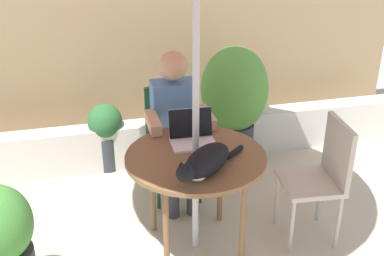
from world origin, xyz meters
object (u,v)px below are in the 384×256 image
patio_table (196,164)px  chair_empty (323,171)px  chair_occupied (172,132)px  person_seated (176,122)px  potted_plant_near_fence (3,242)px  laptop (192,133)px  cat (205,162)px  potted_plant_corner (106,133)px  potted_plant_by_chair (234,97)px

patio_table → chair_empty: (0.90, -0.08, -0.13)m
patio_table → chair_occupied: 0.79m
person_seated → potted_plant_near_fence: size_ratio=1.56×
chair_occupied → laptop: laptop is taller
cat → potted_plant_corner: (-0.50, 1.54, -0.49)m
chair_empty → potted_plant_near_fence: (-2.13, -0.13, -0.11)m
chair_occupied → patio_table: bearing=-90.0°
laptop → cat: size_ratio=0.58×
chair_empty → cat: cat is taller
potted_plant_near_fence → potted_plant_by_chair: potted_plant_by_chair is taller
laptop → cat: 0.45m
person_seated → potted_plant_by_chair: person_seated is taller
chair_empty → laptop: 0.96m
chair_occupied → cat: bearing=-90.3°
laptop → potted_plant_by_chair: size_ratio=0.29×
person_seated → cat: size_ratio=2.33×
cat → potted_plant_by_chair: potted_plant_by_chair is taller
chair_empty → person_seated: size_ratio=0.73×
potted_plant_near_fence → potted_plant_corner: potted_plant_near_fence is taller
chair_empty → person_seated: bearing=142.2°
laptop → potted_plant_corner: laptop is taller
chair_empty → cat: (-0.90, -0.17, 0.29)m
person_seated → cat: (-0.01, -0.86, 0.12)m
potted_plant_near_fence → potted_plant_by_chair: bearing=37.2°
chair_occupied → person_seated: bearing=-90.0°
cat → chair_empty: bearing=10.5°
chair_empty → cat: size_ratio=1.69×
person_seated → potted_plant_near_fence: 1.51m
potted_plant_near_fence → potted_plant_by_chair: size_ratio=0.75×
patio_table → potted_plant_by_chair: size_ratio=0.87×
chair_occupied → person_seated: 0.23m
chair_occupied → potted_plant_corner: (-0.50, 0.52, -0.20)m
chair_occupied → potted_plant_near_fence: (-1.23, -0.98, -0.11)m
cat → potted_plant_corner: 1.69m
chair_empty → laptop: (-0.87, 0.28, 0.27)m
laptop → patio_table: bearing=-96.8°
potted_plant_near_fence → potted_plant_by_chair: (1.91, 1.45, 0.18)m
cat → patio_table: bearing=88.8°
person_seated → cat: bearing=-90.3°
chair_occupied → potted_plant_by_chair: (0.68, 0.47, 0.06)m
person_seated → laptop: 0.43m
laptop → potted_plant_corner: (-0.53, 1.09, -0.47)m
patio_table → chair_empty: chair_empty is taller
chair_empty → potted_plant_by_chair: bearing=99.2°
chair_occupied → potted_plant_near_fence: bearing=-141.4°
chair_occupied → chair_empty: (0.90, -0.86, 0.00)m
cat → potted_plant_near_fence: bearing=178.1°
patio_table → laptop: laptop is taller
potted_plant_by_chair → person_seated: bearing=-137.5°
chair_empty → person_seated: 1.15m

